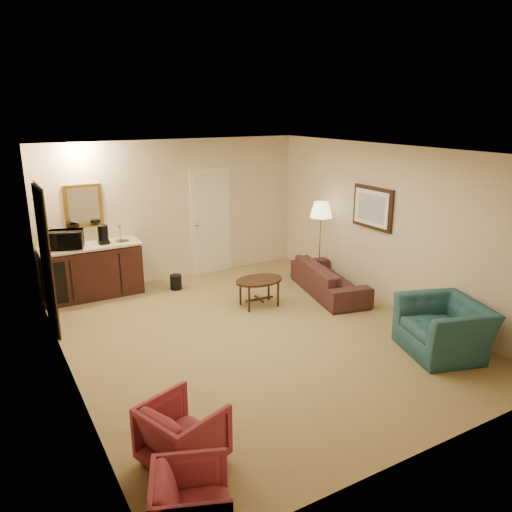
{
  "coord_description": "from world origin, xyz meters",
  "views": [
    {
      "loc": [
        -3.25,
        -5.69,
        3.14
      ],
      "look_at": [
        0.3,
        0.5,
        1.01
      ],
      "focal_mm": 35.0,
      "sensor_mm": 36.0,
      "label": 1
    }
  ],
  "objects_px": {
    "waste_bin": "(176,282)",
    "floor_lamp": "(320,243)",
    "coffee_maker": "(103,235)",
    "rose_chair_far": "(192,501)",
    "coffee_table": "(259,293)",
    "sofa": "(329,274)",
    "wetbar_cabinet": "(93,271)",
    "teal_armchair": "(445,319)",
    "microwave": "(66,238)",
    "rose_chair_near": "(183,430)"
  },
  "relations": [
    {
      "from": "wetbar_cabinet",
      "to": "coffee_maker",
      "type": "xyz_separation_m",
      "value": [
        0.22,
        -0.04,
        0.62
      ]
    },
    {
      "from": "floor_lamp",
      "to": "teal_armchair",
      "type": "bearing_deg",
      "value": -94.99
    },
    {
      "from": "waste_bin",
      "to": "wetbar_cabinet",
      "type": "bearing_deg",
      "value": 164.88
    },
    {
      "from": "teal_armchair",
      "to": "waste_bin",
      "type": "xyz_separation_m",
      "value": [
        -2.2,
        4.05,
        -0.34
      ]
    },
    {
      "from": "teal_armchair",
      "to": "coffee_table",
      "type": "xyz_separation_m",
      "value": [
        -1.3,
        2.61,
        -0.24
      ]
    },
    {
      "from": "rose_chair_near",
      "to": "rose_chair_far",
      "type": "relative_size",
      "value": 1.09
    },
    {
      "from": "wetbar_cabinet",
      "to": "rose_chair_far",
      "type": "height_order",
      "value": "wetbar_cabinet"
    },
    {
      "from": "coffee_table",
      "to": "waste_bin",
      "type": "distance_m",
      "value": 1.7
    },
    {
      "from": "wetbar_cabinet",
      "to": "floor_lamp",
      "type": "height_order",
      "value": "floor_lamp"
    },
    {
      "from": "floor_lamp",
      "to": "waste_bin",
      "type": "xyz_separation_m",
      "value": [
        -2.47,
        0.96,
        -0.63
      ]
    },
    {
      "from": "sofa",
      "to": "rose_chair_far",
      "type": "relative_size",
      "value": 3.04
    },
    {
      "from": "rose_chair_near",
      "to": "microwave",
      "type": "height_order",
      "value": "microwave"
    },
    {
      "from": "rose_chair_far",
      "to": "coffee_table",
      "type": "bearing_deg",
      "value": -14.44
    },
    {
      "from": "coffee_table",
      "to": "sofa",
      "type": "bearing_deg",
      "value": -4.57
    },
    {
      "from": "wetbar_cabinet",
      "to": "rose_chair_far",
      "type": "bearing_deg",
      "value": -95.18
    },
    {
      "from": "wetbar_cabinet",
      "to": "waste_bin",
      "type": "bearing_deg",
      "value": -15.12
    },
    {
      "from": "teal_armchair",
      "to": "microwave",
      "type": "height_order",
      "value": "microwave"
    },
    {
      "from": "rose_chair_far",
      "to": "floor_lamp",
      "type": "distance_m",
      "value": 6.04
    },
    {
      "from": "coffee_maker",
      "to": "rose_chair_far",
      "type": "bearing_deg",
      "value": -111.24
    },
    {
      "from": "microwave",
      "to": "coffee_maker",
      "type": "distance_m",
      "value": 0.6
    },
    {
      "from": "wetbar_cabinet",
      "to": "rose_chair_far",
      "type": "distance_m",
      "value": 5.54
    },
    {
      "from": "wetbar_cabinet",
      "to": "coffee_table",
      "type": "relative_size",
      "value": 2.02
    },
    {
      "from": "rose_chair_near",
      "to": "rose_chair_far",
      "type": "bearing_deg",
      "value": 143.04
    },
    {
      "from": "teal_armchair",
      "to": "floor_lamp",
      "type": "distance_m",
      "value": 3.12
    },
    {
      "from": "floor_lamp",
      "to": "coffee_maker",
      "type": "height_order",
      "value": "floor_lamp"
    },
    {
      "from": "wetbar_cabinet",
      "to": "waste_bin",
      "type": "relative_size",
      "value": 6.23
    },
    {
      "from": "floor_lamp",
      "to": "coffee_maker",
      "type": "relative_size",
      "value": 4.73
    },
    {
      "from": "waste_bin",
      "to": "coffee_maker",
      "type": "distance_m",
      "value": 1.51
    },
    {
      "from": "microwave",
      "to": "sofa",
      "type": "bearing_deg",
      "value": -8.24
    },
    {
      "from": "coffee_table",
      "to": "teal_armchair",
      "type": "bearing_deg",
      "value": -63.55
    },
    {
      "from": "wetbar_cabinet",
      "to": "waste_bin",
      "type": "xyz_separation_m",
      "value": [
        1.35,
        -0.36,
        -0.33
      ]
    },
    {
      "from": "microwave",
      "to": "waste_bin",
      "type": "bearing_deg",
      "value": 5.89
    },
    {
      "from": "rose_chair_near",
      "to": "sofa",
      "type": "bearing_deg",
      "value": -73.45
    },
    {
      "from": "coffee_table",
      "to": "floor_lamp",
      "type": "distance_m",
      "value": 1.72
    },
    {
      "from": "coffee_table",
      "to": "floor_lamp",
      "type": "relative_size",
      "value": 0.53
    },
    {
      "from": "teal_armchair",
      "to": "coffee_maker",
      "type": "xyz_separation_m",
      "value": [
        -3.33,
        4.37,
        0.61
      ]
    },
    {
      "from": "floor_lamp",
      "to": "waste_bin",
      "type": "distance_m",
      "value": 2.72
    },
    {
      "from": "wetbar_cabinet",
      "to": "coffee_table",
      "type": "xyz_separation_m",
      "value": [
        2.25,
        -1.8,
        -0.23
      ]
    },
    {
      "from": "rose_chair_far",
      "to": "waste_bin",
      "type": "relative_size",
      "value": 2.32
    },
    {
      "from": "microwave",
      "to": "teal_armchair",
      "type": "bearing_deg",
      "value": -31.05
    },
    {
      "from": "sofa",
      "to": "microwave",
      "type": "xyz_separation_m",
      "value": [
        -3.98,
        1.89,
        0.74
      ]
    },
    {
      "from": "waste_bin",
      "to": "floor_lamp",
      "type": "bearing_deg",
      "value": -21.14
    },
    {
      "from": "microwave",
      "to": "coffee_table",
      "type": "bearing_deg",
      "value": -16.94
    },
    {
      "from": "floor_lamp",
      "to": "waste_bin",
      "type": "bearing_deg",
      "value": 158.86
    },
    {
      "from": "wetbar_cabinet",
      "to": "sofa",
      "type": "height_order",
      "value": "wetbar_cabinet"
    },
    {
      "from": "wetbar_cabinet",
      "to": "teal_armchair",
      "type": "relative_size",
      "value": 1.52
    },
    {
      "from": "microwave",
      "to": "coffee_maker",
      "type": "relative_size",
      "value": 1.66
    },
    {
      "from": "wetbar_cabinet",
      "to": "teal_armchair",
      "type": "height_order",
      "value": "teal_armchair"
    },
    {
      "from": "rose_chair_far",
      "to": "coffee_maker",
      "type": "height_order",
      "value": "coffee_maker"
    },
    {
      "from": "wetbar_cabinet",
      "to": "rose_chair_far",
      "type": "xyz_separation_m",
      "value": [
        -0.5,
        -5.52,
        -0.16
      ]
    }
  ]
}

